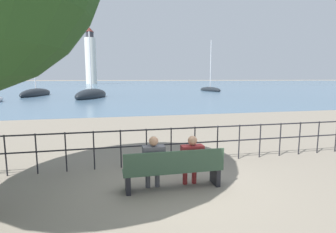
# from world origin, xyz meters

# --- Properties ---
(ground_plane) EXTENTS (1000.00, 1000.00, 0.00)m
(ground_plane) POSITION_xyz_m (0.00, 0.00, 0.00)
(ground_plane) COLOR gray
(harbor_water) EXTENTS (600.00, 300.00, 0.01)m
(harbor_water) POSITION_xyz_m (0.00, 161.40, 0.00)
(harbor_water) COLOR slate
(harbor_water) RESTS_ON ground_plane
(park_bench) EXTENTS (2.20, 0.45, 0.90)m
(park_bench) POSITION_xyz_m (0.00, -0.07, 0.45)
(park_bench) COLOR #334C38
(park_bench) RESTS_ON ground_plane
(seated_person_left) EXTENTS (0.48, 0.35, 1.20)m
(seated_person_left) POSITION_xyz_m (-0.43, 0.01, 0.66)
(seated_person_left) COLOR #4C4C51
(seated_person_left) RESTS_ON ground_plane
(seated_person_right) EXTENTS (0.49, 0.35, 1.17)m
(seated_person_right) POSITION_xyz_m (0.43, 0.01, 0.65)
(seated_person_right) COLOR maroon
(seated_person_right) RESTS_ON ground_plane
(promenade_railing) EXTENTS (14.82, 0.04, 1.05)m
(promenade_railing) POSITION_xyz_m (-0.00, 1.63, 0.69)
(promenade_railing) COLOR black
(promenade_railing) RESTS_ON ground_plane
(sailboat_1) EXTENTS (3.32, 9.06, 8.13)m
(sailboat_1) POSITION_xyz_m (-11.28, 35.21, 0.32)
(sailboat_1) COLOR black
(sailboat_1) RESTS_ON ground_plane
(sailboat_2) EXTENTS (2.88, 7.41, 10.17)m
(sailboat_2) POSITION_xyz_m (18.46, 43.47, 0.29)
(sailboat_2) COLOR black
(sailboat_2) RESTS_ON ground_plane
(sailboat_3) EXTENTS (4.86, 7.98, 8.63)m
(sailboat_3) POSITION_xyz_m (-3.34, 28.98, 0.36)
(sailboat_3) COLOR black
(sailboat_3) RESTS_ON ground_plane
(harbor_lighthouse) EXTENTS (5.10, 5.10, 26.24)m
(harbor_lighthouse) POSITION_xyz_m (-8.73, 126.79, 12.20)
(harbor_lighthouse) COLOR silver
(harbor_lighthouse) RESTS_ON ground_plane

